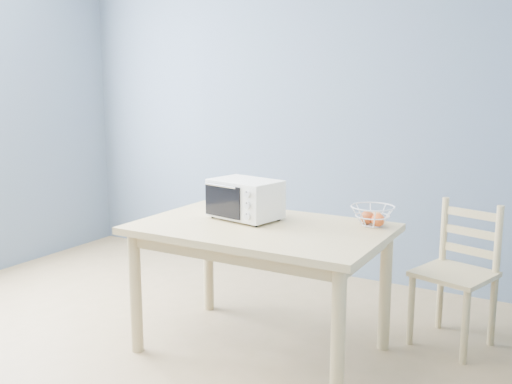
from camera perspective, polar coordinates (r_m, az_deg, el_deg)
The scene contains 5 objects.
room at distance 2.96m, azimuth -17.62°, elevation 5.68°, with size 4.01×4.51×2.61m.
dining_table at distance 3.25m, azimuth 0.51°, elevation -5.10°, with size 1.40×0.90×0.75m.
toaster_oven at distance 3.36m, azimuth -1.30°, elevation -0.62°, with size 0.45×0.35×0.24m.
fruit_basket at distance 3.27m, azimuth 11.63°, elevation -2.33°, with size 0.32×0.32×0.11m.
dining_chair at distance 3.61m, azimuth 19.48°, elevation -7.90°, with size 0.50×0.50×0.85m.
Camera 1 is at (2.16, -2.00, 1.52)m, focal length 40.00 mm.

